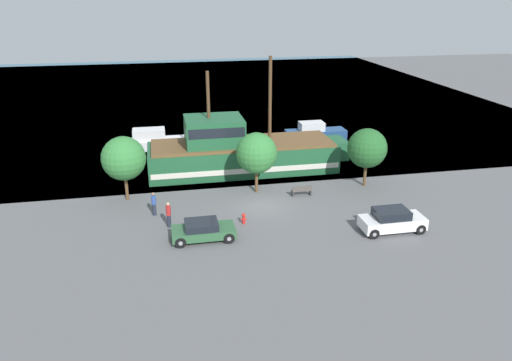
{
  "coord_description": "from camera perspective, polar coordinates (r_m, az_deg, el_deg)",
  "views": [
    {
      "loc": [
        -7.07,
        -33.17,
        14.94
      ],
      "look_at": [
        -0.04,
        2.0,
        1.2
      ],
      "focal_mm": 35.0,
      "sensor_mm": 36.0,
      "label": 1
    }
  ],
  "objects": [
    {
      "name": "tree_row_midwest",
      "position": [
        40.62,
        12.58,
        3.61
      ],
      "size": [
        3.15,
        3.15,
        4.76
      ],
      "color": "brown",
      "rests_on": "ground_plane"
    },
    {
      "name": "parked_car_curb_mid",
      "position": [
        34.05,
        15.28,
        -4.42
      ],
      "size": [
        4.21,
        1.86,
        1.56
      ],
      "color": "white",
      "rests_on": "ground_plane"
    },
    {
      "name": "bench_promenade_east",
      "position": [
        38.68,
        5.25,
        -1.16
      ],
      "size": [
        1.54,
        0.45,
        0.85
      ],
      "color": "#4C4742",
      "rests_on": "ground_plane"
    },
    {
      "name": "pedestrian_walking_near",
      "position": [
        35.82,
        -11.59,
        -2.61
      ],
      "size": [
        0.32,
        0.32,
        1.72
      ],
      "color": "#232838",
      "rests_on": "ground_plane"
    },
    {
      "name": "moored_boat_outer",
      "position": [
        53.5,
        6.73,
        5.42
      ],
      "size": [
        6.39,
        2.0,
        1.94
      ],
      "color": "navy",
      "rests_on": "water_surface"
    },
    {
      "name": "ground_plane",
      "position": [
        37.06,
        0.66,
        -2.81
      ],
      "size": [
        160.0,
        160.0,
        0.0
      ],
      "primitive_type": "plane",
      "color": "#5B5B5E"
    },
    {
      "name": "pirate_ship",
      "position": [
        43.66,
        -1.94,
        3.33
      ],
      "size": [
        17.56,
        5.24,
        9.84
      ],
      "color": "#1E5633",
      "rests_on": "water_surface"
    },
    {
      "name": "parked_car_curb_front",
      "position": [
        32.0,
        -6.08,
        -5.68
      ],
      "size": [
        4.01,
        1.89,
        1.27
      ],
      "color": "#2D5B38",
      "rests_on": "ground_plane"
    },
    {
      "name": "tree_row_mideast",
      "position": [
        38.32,
        0.05,
        3.15
      ],
      "size": [
        3.18,
        3.18,
        4.81
      ],
      "color": "brown",
      "rests_on": "ground_plane"
    },
    {
      "name": "tree_row_east",
      "position": [
        38.11,
        -14.89,
        2.45
      ],
      "size": [
        3.28,
        3.28,
        4.94
      ],
      "color": "brown",
      "rests_on": "ground_plane"
    },
    {
      "name": "moored_boat_dockside",
      "position": [
        51.28,
        -11.58,
        4.44
      ],
      "size": [
        7.91,
        2.29,
        1.99
      ],
      "color": "silver",
      "rests_on": "water_surface"
    },
    {
      "name": "pedestrian_walking_far",
      "position": [
        33.85,
        -9.96,
        -3.85
      ],
      "size": [
        0.32,
        0.32,
        1.79
      ],
      "color": "#232838",
      "rests_on": "ground_plane"
    },
    {
      "name": "fire_hydrant",
      "position": [
        34.04,
        -1.42,
        -4.31
      ],
      "size": [
        0.42,
        0.25,
        0.76
      ],
      "color": "red",
      "rests_on": "ground_plane"
    },
    {
      "name": "water_surface",
      "position": [
        78.92,
        -6.06,
        9.93
      ],
      "size": [
        80.0,
        80.0,
        0.0
      ],
      "primitive_type": "plane",
      "color": "#38667F",
      "rests_on": "ground"
    }
  ]
}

